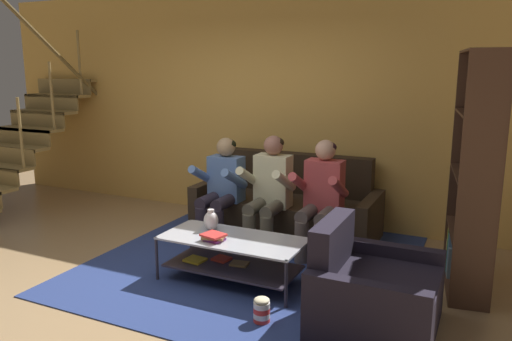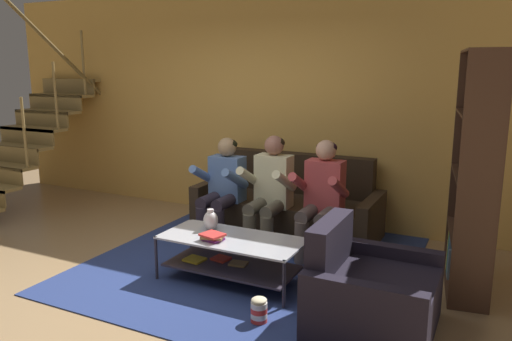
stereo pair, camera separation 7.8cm
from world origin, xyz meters
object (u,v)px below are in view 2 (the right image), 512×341
Objects in this scene: person_seated_middle at (270,188)px; person_seated_right at (321,195)px; person_seated_left at (222,185)px; vase at (211,220)px; coffee_table at (231,252)px; couch at (288,208)px; popcorn_tub at (259,310)px; armchair at (369,294)px; book_stack at (213,237)px; bookshelf at (477,195)px.

person_seated_middle reaches higher than person_seated_right.
person_seated_left is 5.83× the size of vase.
coffee_table is (0.06, -0.96, -0.38)m from person_seated_middle.
couch is 10.71× the size of vase.
vase reaches higher than coffee_table.
vase is 1.17m from popcorn_tub.
couch is 2.31× the size of armchair.
vase is at bearing 157.76° from coffee_table.
couch is at bearing 42.36° from person_seated_left.
book_stack is (-0.63, -1.09, -0.20)m from person_seated_right.
couch is 2.16m from popcorn_tub.
couch reaches higher than armchair.
book_stack is (0.53, -1.08, -0.18)m from person_seated_left.
book_stack is (0.18, -0.25, -0.06)m from vase.
bookshelf reaches higher than popcorn_tub.
bookshelf is (2.07, 0.97, 0.40)m from book_stack.
person_seated_right is (1.16, 0.00, 0.02)m from person_seated_left.
couch is 2.23m from armchair.
couch is 10.21× the size of popcorn_tub.
couch is at bearing 92.35° from coffee_table.
person_seated_left is 1.16m from person_seated_right.
person_seated_left is at bearing -179.47° from person_seated_middle.
book_stack is at bearing -91.72° from couch.
couch is at bearing 90.00° from person_seated_middle.
couch is at bearing 106.91° from popcorn_tub.
couch reaches higher than vase.
vase is (-0.22, -1.36, 0.21)m from couch.
armchair is (1.97, -1.22, -0.36)m from person_seated_left.
book_stack reaches higher than popcorn_tub.
popcorn_tub is at bearing -45.65° from coffee_table.
popcorn_tub is (0.63, -2.06, -0.19)m from couch.
bookshelf is at bearing -2.55° from person_seated_left.
bookshelf is at bearing 17.67° from vase.
couch is at bearing 80.63° from vase.
person_seated_left is 1.25× the size of armchair.
armchair reaches higher than book_stack.
person_seated_left is 5.56× the size of popcorn_tub.
book_stack is (-0.11, -0.13, 0.17)m from coffee_table.
person_seated_right is at bearing -42.12° from couch.
coffee_table is 0.83m from popcorn_tub.
coffee_table is at bearing 168.69° from armchair.
person_seated_middle is 1.01× the size of person_seated_right.
bookshelf reaches higher than person_seated_left.
armchair is (1.39, -1.22, -0.39)m from person_seated_middle.
person_seated_left reaches higher than book_stack.
bookshelf reaches higher than couch.
person_seated_middle reaches higher than book_stack.
armchair is (1.33, -0.27, -0.01)m from coffee_table.
person_seated_middle is (-0.00, -0.52, 0.36)m from couch.
coffee_table is at bearing -86.37° from person_seated_middle.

